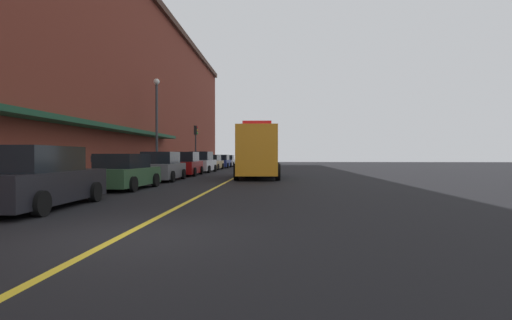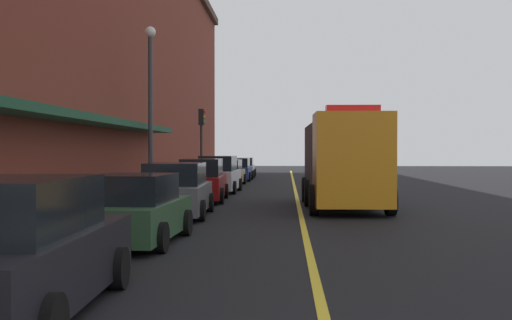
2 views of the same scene
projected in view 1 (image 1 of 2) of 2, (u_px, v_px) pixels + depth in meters
name	position (u px, v px, depth m)	size (l,w,h in m)	color
ground_plane	(243.00, 173.00, 32.21)	(112.00, 112.00, 0.00)	black
sidewalk_left	(170.00, 172.00, 32.56)	(2.40, 70.00, 0.15)	#9E9B93
lane_center_stripe	(243.00, 173.00, 32.21)	(0.16, 70.00, 0.01)	gold
brick_building_left	(101.00, 83.00, 31.78)	(9.56, 64.00, 14.78)	maroon
parked_car_0	(38.00, 179.00, 10.92)	(2.20, 4.95, 1.76)	black
parked_car_1	(124.00, 173.00, 17.14)	(2.15, 4.32, 1.56)	#2D5133
parked_car_2	(162.00, 167.00, 22.92)	(2.21, 4.68, 1.71)	#595B60
parked_car_3	(186.00, 164.00, 28.91)	(2.08, 4.81, 1.75)	maroon
parked_car_4	(202.00, 163.00, 34.37)	(2.15, 4.46, 1.83)	silver
parked_car_5	(212.00, 163.00, 40.49)	(2.06, 4.74, 1.55)	#A5844C
parked_car_6	(221.00, 162.00, 46.53)	(2.10, 4.32, 1.58)	navy
parked_car_7	(227.00, 161.00, 52.38)	(2.16, 4.78, 1.53)	silver
utility_truck	(259.00, 153.00, 25.84)	(2.88, 7.76, 3.54)	orange
parking_meter_1	(43.00, 168.00, 13.59)	(0.14, 0.18, 1.33)	#4C4C51
parking_meter_3	(93.00, 165.00, 17.31)	(0.14, 0.18, 1.33)	#4C4C51
parking_meter_4	(182.00, 160.00, 33.34)	(0.14, 0.18, 1.33)	#4C4C51
street_lamp_left	(157.00, 116.00, 28.28)	(0.44, 0.44, 6.94)	#33383D
traffic_light_near	(196.00, 139.00, 38.58)	(0.38, 0.36, 4.30)	#232326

